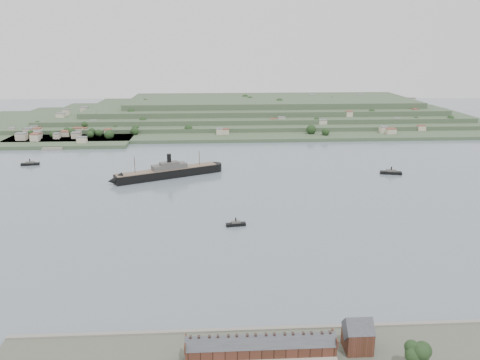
{
  "coord_description": "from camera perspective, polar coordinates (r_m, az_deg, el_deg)",
  "views": [
    {
      "loc": [
        -26.02,
        -314.74,
        115.2
      ],
      "look_at": [
        -6.28,
        30.0,
        13.11
      ],
      "focal_mm": 35.0,
      "sensor_mm": 36.0,
      "label": 1
    }
  ],
  "objects": [
    {
      "name": "ground",
      "position": [
        336.17,
        1.36,
        -3.58
      ],
      "size": [
        1400.0,
        1400.0,
        0.0
      ],
      "primitive_type": "plane",
      "color": "slate",
      "rests_on": "ground"
    },
    {
      "name": "terrace_row",
      "position": [
        183.1,
        2.53,
        -19.83
      ],
      "size": [
        55.6,
        9.8,
        11.07
      ],
      "color": "#442518",
      "rests_on": "ground"
    },
    {
      "name": "gabled_building",
      "position": [
        192.46,
        14.16,
        -17.88
      ],
      "size": [
        10.4,
        10.18,
        14.09
      ],
      "color": "#442518",
      "rests_on": "ground"
    },
    {
      "name": "far_peninsula",
      "position": [
        717.37,
        1.08,
        8.19
      ],
      "size": [
        760.0,
        309.0,
        30.0
      ],
      "color": "#3F5438",
      "rests_on": "ground"
    },
    {
      "name": "steamship",
      "position": [
        417.06,
        -9.16,
        0.89
      ],
      "size": [
        98.39,
        53.52,
        25.23
      ],
      "color": "black",
      "rests_on": "ground"
    },
    {
      "name": "tugboat",
      "position": [
        305.8,
        -0.51,
        -5.38
      ],
      "size": [
        13.22,
        5.18,
        5.79
      ],
      "color": "black",
      "rests_on": "ground"
    },
    {
      "name": "ferry_west",
      "position": [
        498.94,
        -24.21,
        1.83
      ],
      "size": [
        17.43,
        7.11,
        6.35
      ],
      "color": "black",
      "rests_on": "ground"
    },
    {
      "name": "ferry_east",
      "position": [
        445.6,
        17.92,
        0.9
      ],
      "size": [
        19.65,
        9.65,
        7.1
      ],
      "color": "black",
      "rests_on": "ground"
    },
    {
      "name": "fig_tree",
      "position": [
        187.71,
        20.9,
        -19.17
      ],
      "size": [
        10.47,
        9.07,
        11.68
      ],
      "color": "#402B1D",
      "rests_on": "ground"
    }
  ]
}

